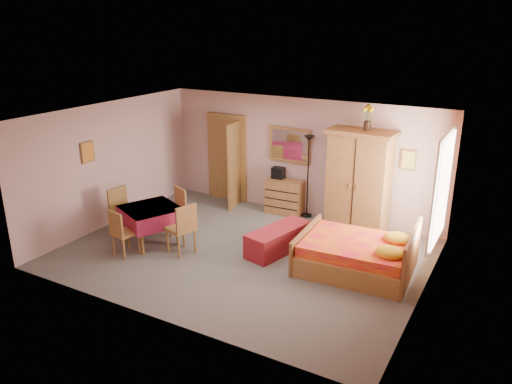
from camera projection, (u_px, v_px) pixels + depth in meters
The scene contains 23 objects.
floor at pixel (244, 253), 9.42m from camera, with size 6.50×6.50×0.00m, color #67605A.
ceiling at pixel (242, 116), 8.57m from camera, with size 6.50×6.50×0.00m, color brown.
wall_back at pixel (300, 157), 11.06m from camera, with size 6.50×0.10×2.60m, color tan.
wall_front at pixel (152, 238), 6.93m from camera, with size 6.50×0.10×2.60m, color tan.
wall_left at pixel (110, 164), 10.50m from camera, with size 0.10×5.00×2.60m, color tan.
wall_right at pixel (429, 221), 7.50m from camera, with size 0.10×5.00×2.60m, color tan.
doorway at pixel (228, 158), 12.00m from camera, with size 1.06×0.12×2.15m, color #9E6B35.
window at pixel (442, 189), 8.46m from camera, with size 0.08×1.40×1.95m, color white.
picture_left at pixel (88, 152), 9.86m from camera, with size 0.04×0.32×0.42m, color orange.
picture_back at pixel (408, 160), 9.87m from camera, with size 0.30×0.04×0.40m, color #D8BF59.
chest_of_drawers at pixel (285, 197), 11.27m from camera, with size 0.83×0.41×0.78m, color #935C32.
wall_mirror at pixel (290, 145), 11.06m from camera, with size 0.99×0.05×0.78m, color silver.
stereo at pixel (278, 173), 11.24m from camera, with size 0.28×0.20×0.26m, color black.
floor_lamp at pixel (308, 177), 10.92m from camera, with size 0.24×0.24×1.84m, color black.
wardrobe at pixel (359, 181), 10.18m from camera, with size 1.35×0.69×2.11m, color #9D6635.
sunflower_vase at pixel (368, 117), 9.75m from camera, with size 0.20×0.20×0.51m, color yellow.
bed at pixel (356, 246), 8.65m from camera, with size 1.94×1.53×0.90m, color red.
bench at pixel (278, 240), 9.44m from camera, with size 0.52×1.39×0.46m, color maroon.
dining_table at pixel (152, 225), 9.75m from camera, with size 1.01×1.01×0.74m, color maroon.
chair_south at pixel (125, 232), 9.24m from camera, with size 0.41×0.41×0.90m, color #AC713A.
chair_north at pixel (173, 211), 10.22m from camera, with size 0.42×0.42×0.93m, color #8F5E30.
chair_west at pixel (125, 213), 10.01m from camera, with size 0.46×0.46×1.00m, color #9E6835.
chair_east at pixel (181, 228), 9.31m from camera, with size 0.45×0.45×0.99m, color olive.
Camera 1 is at (4.37, -7.33, 4.15)m, focal length 35.00 mm.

